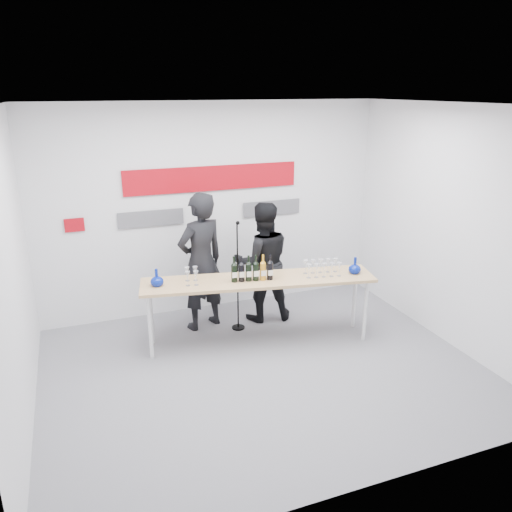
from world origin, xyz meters
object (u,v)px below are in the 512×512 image
Objects in this scene: mic_stand at (238,297)px; presenter_left at (201,262)px; presenter_right at (262,262)px; tasting_table at (259,284)px.

presenter_left is at bearing 147.49° from mic_stand.
mic_stand is (-0.43, -0.20, -0.38)m from presenter_right.
tasting_table is 1.94× the size of mic_stand.
tasting_table is at bearing -76.64° from mic_stand.
presenter_left reaches higher than tasting_table.
presenter_right is at bearing 157.79° from presenter_left.
mic_stand is at bearing 33.54° from presenter_right.
tasting_table is 0.72m from presenter_right.
presenter_left is 1.23× the size of mic_stand.
presenter_right is (0.30, 0.65, 0.04)m from tasting_table.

